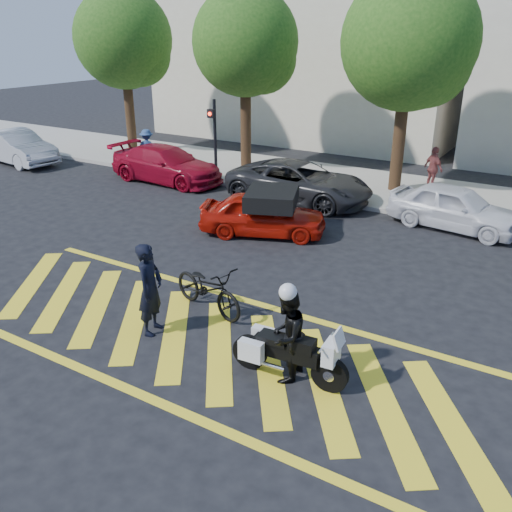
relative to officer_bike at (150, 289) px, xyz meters
The scene contains 19 objects.
ground 1.38m from the officer_bike, 11.98° to the left, with size 90.00×90.00×0.00m, color black.
sidewalk 12.28m from the officer_bike, 85.39° to the left, with size 60.00×5.00×0.15m, color #9E998E.
crosswalk 1.35m from the officer_bike, 12.45° to the left, with size 12.33×4.00×0.01m.
building_left 22.70m from the officer_bike, 108.30° to the left, with size 16.00×8.00×10.00m, color beige.
tree_far_left 17.57m from the officer_bike, 134.09° to the left, with size 4.40×4.40×7.41m.
tree_left 14.00m from the officer_bike, 113.70° to the left, with size 4.20×4.20×7.26m.
tree_center 13.00m from the officer_bike, 84.82° to the left, with size 4.60×4.60×7.56m.
signal_pole 11.41m from the officer_bike, 119.01° to the left, with size 0.28×0.43×3.20m.
officer_bike is the anchor object (origin of this frame).
bicycle 1.44m from the officer_bike, 71.41° to the left, with size 0.71×2.05×1.08m, color black.
police_motorcycle 3.09m from the officer_bike, ahead, with size 2.16×0.71×0.95m.
officer_moto 3.05m from the officer_bike, ahead, with size 0.82×0.64×1.69m, color black.
red_convertible 6.04m from the officer_bike, 99.10° to the left, with size 1.48×3.68×1.25m, color #AD1307.
parked_far_left 17.02m from the officer_bike, 151.93° to the left, with size 1.56×4.47×1.47m, color #A1A3A9.
parked_left 11.64m from the officer_bike, 128.58° to the left, with size 1.95×4.80×1.39m, color maroon.
parked_mid_left 9.54m from the officer_bike, 99.23° to the left, with size 2.35×5.09×1.42m, color black.
parked_mid_right 10.13m from the officer_bike, 68.29° to the left, with size 1.59×3.96×1.35m, color silver.
pedestrian_left 13.77m from the officer_bike, 132.13° to the left, with size 1.02×0.58×1.57m, color navy.
pedestrian_right 13.10m from the officer_bike, 80.55° to the left, with size 0.92×0.38×1.57m, color brown.
Camera 1 is at (5.76, -7.26, 5.71)m, focal length 38.00 mm.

